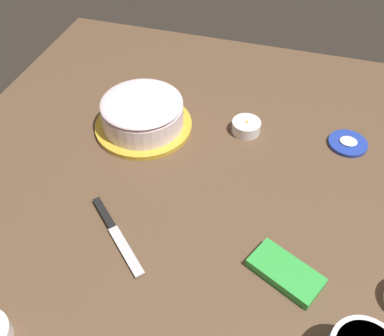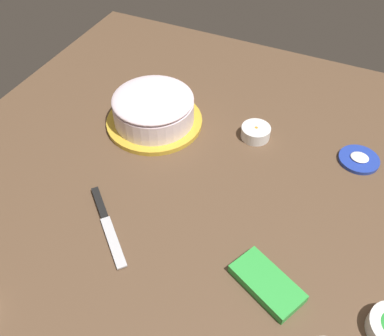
% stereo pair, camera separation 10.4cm
% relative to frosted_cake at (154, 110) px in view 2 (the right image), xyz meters
% --- Properties ---
extents(ground_plane, '(1.54, 1.54, 0.00)m').
position_rel_frosted_cake_xyz_m(ground_plane, '(-0.29, 0.23, -0.05)').
color(ground_plane, brown).
extents(frosted_cake, '(0.27, 0.27, 0.10)m').
position_rel_frosted_cake_xyz_m(frosted_cake, '(0.00, 0.00, 0.00)').
color(frosted_cake, gold).
rests_on(frosted_cake, ground_plane).
extents(frosting_tub_lid, '(0.10, 0.10, 0.02)m').
position_rel_frosted_cake_xyz_m(frosting_tub_lid, '(-0.56, -0.09, -0.04)').
color(frosting_tub_lid, '#233DAD').
rests_on(frosting_tub_lid, ground_plane).
extents(spreading_knife, '(0.19, 0.17, 0.01)m').
position_rel_frosted_cake_xyz_m(spreading_knife, '(-0.06, 0.35, -0.04)').
color(spreading_knife, silver).
rests_on(spreading_knife, ground_plane).
extents(sprinkle_bowl_orange, '(0.08, 0.08, 0.03)m').
position_rel_frosted_cake_xyz_m(sprinkle_bowl_orange, '(-0.28, -0.07, -0.03)').
color(sprinkle_bowl_orange, white).
rests_on(sprinkle_bowl_orange, ground_plane).
extents(candy_box_lower, '(0.17, 0.13, 0.02)m').
position_rel_frosted_cake_xyz_m(candy_box_lower, '(-0.45, 0.36, -0.04)').
color(candy_box_lower, green).
rests_on(candy_box_lower, ground_plane).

